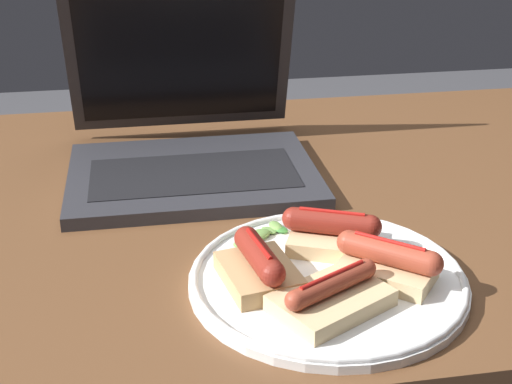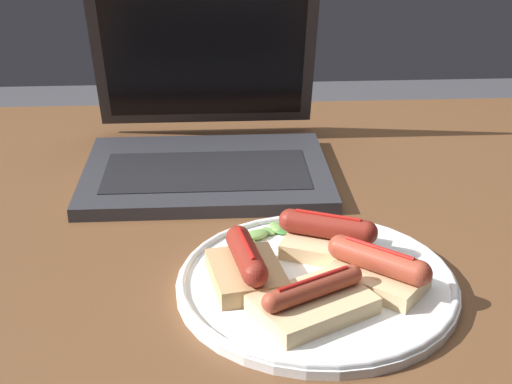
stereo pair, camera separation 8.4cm
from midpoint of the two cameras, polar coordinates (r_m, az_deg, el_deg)
desk at (r=1.00m, az=-1.47°, el=-3.92°), size 1.35×0.81×0.72m
laptop at (r=1.05m, az=-1.58°, el=4.37°), size 0.35×0.33×0.25m
plate at (r=0.77m, az=8.02°, el=-7.25°), size 0.30×0.30×0.02m
sausage_toast_left at (r=0.71m, az=7.99°, el=-8.65°), size 0.13×0.12×0.04m
sausage_toast_middle at (r=0.81m, az=8.66°, el=-3.56°), size 0.11×0.11×0.05m
sausage_toast_right at (r=0.75m, az=2.45°, el=-6.05°), size 0.09×0.10×0.05m
sausage_toast_extra at (r=0.76m, az=12.87°, el=-6.14°), size 0.11×0.11×0.05m
salad_pile at (r=0.84m, az=3.14°, el=-3.51°), size 0.07×0.06×0.01m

